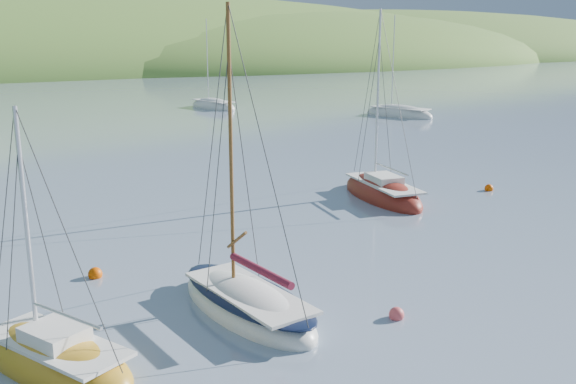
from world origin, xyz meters
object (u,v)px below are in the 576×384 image
sloop_red (382,194)px  sailboat_yellow (55,359)px  distant_sloop_d (399,115)px  distant_sloop_b (213,107)px  daysailer_white (247,305)px

sloop_red → sailboat_yellow: sloop_red is taller
sloop_red → distant_sloop_d: (25.33, 26.64, -0.01)m
sailboat_yellow → distant_sloop_b: distant_sloop_b is taller
sloop_red → sailboat_yellow: 20.94m
distant_sloop_b → sailboat_yellow: bearing=-128.1°
sailboat_yellow → sloop_red: bearing=2.9°
sailboat_yellow → distant_sloop_d: 56.82m
daysailer_white → distant_sloop_d: size_ratio=0.86×
distant_sloop_d → sloop_red: bearing=-148.7°
distant_sloop_b → distant_sloop_d: (13.23, -18.16, 0.00)m
distant_sloop_b → distant_sloop_d: bearing=-62.1°
sailboat_yellow → distant_sloop_b: size_ratio=0.64×
sailboat_yellow → distant_sloop_d: bearing=16.2°
daysailer_white → distant_sloop_b: 59.21m
sloop_red → sailboat_yellow: (-18.90, -9.03, -0.03)m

